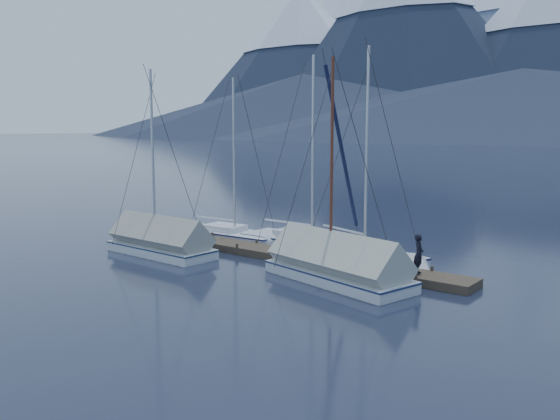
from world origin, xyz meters
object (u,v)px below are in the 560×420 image
(sailboat_open_right, at_px, (373,258))
(person, at_px, (419,254))
(sailboat_covered_near, at_px, (328,267))
(sailboat_open_mid, at_px, (321,246))
(sailboat_open_left, at_px, (242,238))
(sailboat_covered_far, at_px, (154,244))

(sailboat_open_right, distance_m, person, 3.71)
(sailboat_covered_near, xyz_separation_m, person, (3.00, 1.70, 0.64))
(sailboat_open_mid, xyz_separation_m, person, (6.33, -2.71, 0.93))
(sailboat_open_mid, relative_size, person, 6.62)
(sailboat_open_left, height_order, sailboat_covered_near, sailboat_covered_near)
(sailboat_covered_far, bearing_deg, sailboat_covered_near, 6.79)
(sailboat_open_left, bearing_deg, sailboat_open_right, -0.78)
(sailboat_open_mid, height_order, sailboat_covered_near, sailboat_open_mid)
(sailboat_open_right, height_order, sailboat_covered_far, sailboat_open_right)
(person, bearing_deg, sailboat_covered_near, 98.67)
(sailboat_open_left, height_order, sailboat_covered_far, sailboat_covered_far)
(sailboat_open_left, xyz_separation_m, sailboat_covered_far, (-1.27, -4.81, 0.29))
(sailboat_covered_far, height_order, person, sailboat_covered_far)
(sailboat_open_mid, xyz_separation_m, sailboat_covered_far, (-5.78, -5.49, 0.28))
(sailboat_open_left, bearing_deg, sailboat_covered_near, -25.42)
(sailboat_covered_near, distance_m, person, 3.51)
(sailboat_open_left, relative_size, sailboat_open_right, 0.90)
(sailboat_open_mid, xyz_separation_m, sailboat_covered_near, (3.33, -4.41, 0.29))
(sailboat_open_left, height_order, sailboat_open_mid, sailboat_open_mid)
(sailboat_open_left, distance_m, sailboat_open_mid, 4.56)
(sailboat_open_left, xyz_separation_m, sailboat_open_right, (7.80, -0.11, 0.02))
(sailboat_open_right, relative_size, sailboat_covered_far, 1.10)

